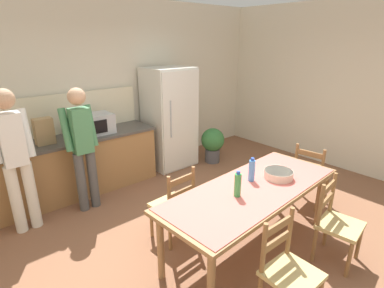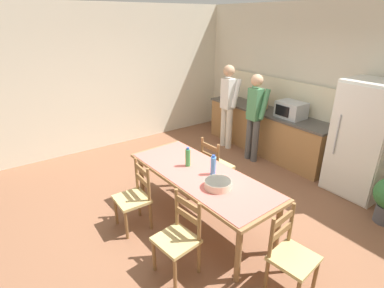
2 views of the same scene
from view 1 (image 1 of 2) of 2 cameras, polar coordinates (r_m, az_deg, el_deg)
ground_plane at (r=3.76m, az=5.09°, el=-17.47°), size 8.32×8.32×0.00m
wall_back at (r=5.28m, az=-15.79°, el=9.89°), size 6.52×0.12×2.90m
wall_right at (r=5.89m, az=28.70°, el=9.19°), size 0.12×5.20×2.90m
kitchen_counter at (r=4.81m, az=-23.43°, el=-4.39°), size 2.88×0.66×0.89m
counter_splashback at (r=4.88m, az=-25.70°, el=4.82°), size 2.84×0.03×0.60m
refrigerator at (r=5.45m, az=-4.27°, el=4.92°), size 0.81×0.73×1.80m
microwave at (r=4.77m, az=-17.96°, el=3.66°), size 0.50×0.39×0.30m
paper_bag at (r=4.54m, az=-26.38°, el=2.19°), size 0.24×0.16×0.36m
dining_table at (r=3.31m, az=11.49°, el=-9.19°), size 2.25×0.98×0.77m
bottle_near_centre at (r=3.01m, az=8.69°, el=-7.66°), size 0.07×0.07×0.27m
bottle_off_centre at (r=3.36m, az=11.31°, el=-4.92°), size 0.07×0.07×0.27m
serving_bowl at (r=3.52m, az=16.14°, el=-5.46°), size 0.32×0.32×0.09m
chair_side_near_right at (r=3.56m, az=25.83°, el=-13.40°), size 0.47×0.45×0.91m
chair_head_end at (r=4.53m, az=21.61°, el=-5.64°), size 0.45×0.47×0.91m
chair_side_near_left at (r=2.80m, az=17.83°, el=-22.05°), size 0.43×0.41×0.91m
chair_side_far_left at (r=3.53m, az=-3.44°, el=-11.54°), size 0.45×0.43×0.91m
person_at_sink at (r=4.02m, az=-30.67°, el=-1.80°), size 0.44×0.30×1.76m
person_at_counter at (r=4.19m, az=-20.17°, el=0.02°), size 0.42×0.29×1.69m
potted_plant at (r=5.71m, az=3.96°, el=0.24°), size 0.44×0.44×0.67m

